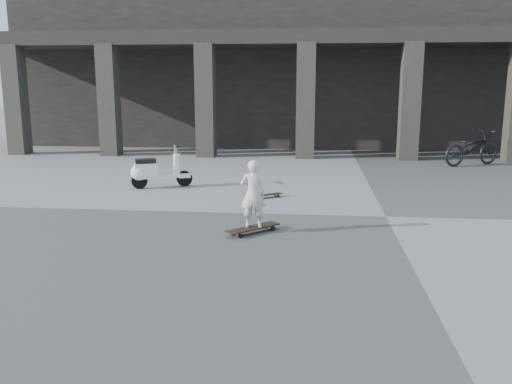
# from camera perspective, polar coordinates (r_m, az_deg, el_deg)

# --- Properties ---
(ground) EXTENTS (90.00, 90.00, 0.00)m
(ground) POSITION_cam_1_polar(r_m,az_deg,el_deg) (11.22, 13.51, -2.54)
(ground) COLOR #484845
(ground) RESTS_ON ground
(colonnade) EXTENTS (28.00, 8.82, 6.00)m
(colonnade) POSITION_cam_1_polar(r_m,az_deg,el_deg) (24.61, 9.76, 12.19)
(colonnade) COLOR black
(colonnade) RESTS_ON ground
(longboard) EXTENTS (0.93, 0.96, 0.11)m
(longboard) POSITION_cam_1_polar(r_m,az_deg,el_deg) (9.72, -0.31, -3.84)
(longboard) COLOR black
(longboard) RESTS_ON ground
(skateboard_spare) EXTENTS (0.69, 0.53, 0.08)m
(skateboard_spare) POSITION_cam_1_polar(r_m,az_deg,el_deg) (12.68, 1.23, -0.32)
(skateboard_spare) COLOR black
(skateboard_spare) RESTS_ON ground
(child) EXTENTS (0.47, 0.33, 1.21)m
(child) POSITION_cam_1_polar(r_m,az_deg,el_deg) (9.58, -0.32, -0.21)
(child) COLOR silver
(child) RESTS_ON longboard
(scooter) EXTENTS (1.47, 0.84, 1.09)m
(scooter) POSITION_cam_1_polar(r_m,az_deg,el_deg) (14.04, -10.98, 2.15)
(scooter) COLOR black
(scooter) RESTS_ON ground
(bicycle) EXTENTS (2.23, 1.68, 1.12)m
(bicycle) POSITION_cam_1_polar(r_m,az_deg,el_deg) (18.92, 21.76, 4.31)
(bicycle) COLOR black
(bicycle) RESTS_ON ground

